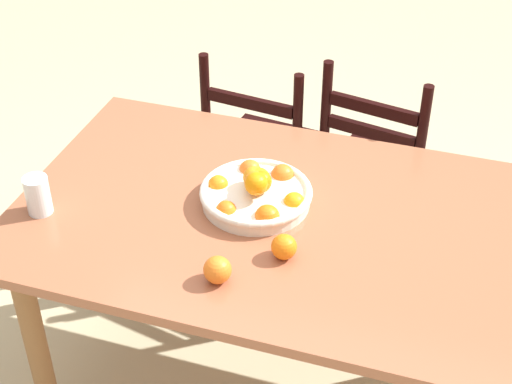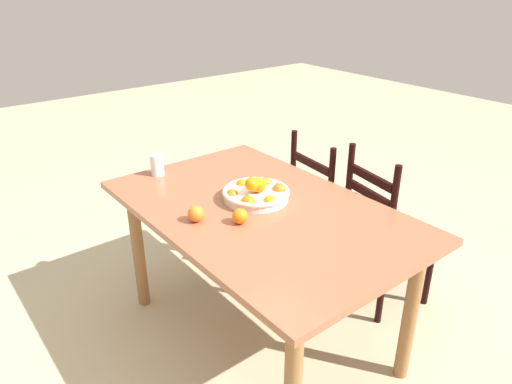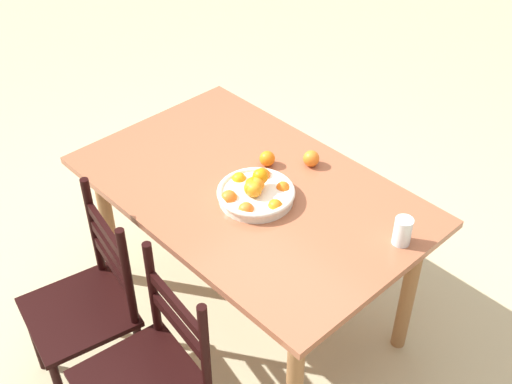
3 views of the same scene
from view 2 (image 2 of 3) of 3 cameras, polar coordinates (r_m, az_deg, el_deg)
ground_plane at (r=2.67m, az=0.46°, el=-16.86°), size 12.00×12.00×0.00m
dining_table at (r=2.28m, az=0.52°, el=-4.11°), size 1.52×0.96×0.78m
chair_near_window at (r=2.77m, az=15.15°, el=-4.70°), size 0.48×0.48×0.95m
chair_by_cabinet at (r=3.04m, az=8.61°, el=-1.70°), size 0.47×0.47×0.91m
fruit_bowl at (r=2.29m, az=0.05°, el=-0.07°), size 0.33×0.33×0.13m
orange_loose_0 at (r=2.11m, az=-7.28°, el=-2.64°), size 0.07×0.07×0.07m
orange_loose_1 at (r=2.08m, az=-1.96°, el=-2.94°), size 0.07×0.07×0.07m
drinking_glass at (r=2.62m, az=-11.90°, el=3.25°), size 0.07×0.07×0.12m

